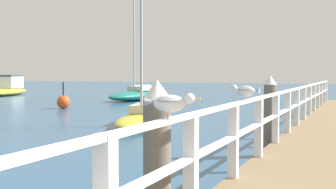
{
  "coord_description": "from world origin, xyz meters",
  "views": [
    {
      "loc": [
        0.08,
        -0.06,
        1.89
      ],
      "look_at": [
        -4.28,
        10.06,
        1.35
      ],
      "focal_mm": 47.68,
      "sensor_mm": 36.0,
      "label": 1
    }
  ],
  "objects_px": {
    "dock_piling_far": "(270,116)",
    "seagull_background": "(245,91)",
    "seagull_foreground": "(170,102)",
    "boat_5": "(9,89)",
    "boat_2": "(143,117)",
    "boat_0": "(137,94)",
    "channel_buoy": "(63,102)",
    "dock_piling_near": "(157,169)"
  },
  "relations": [
    {
      "from": "seagull_foreground",
      "to": "channel_buoy",
      "type": "distance_m",
      "value": 20.39
    },
    {
      "from": "dock_piling_near",
      "to": "boat_5",
      "type": "relative_size",
      "value": 0.28
    },
    {
      "from": "seagull_foreground",
      "to": "boat_0",
      "type": "relative_size",
      "value": 0.06
    },
    {
      "from": "seagull_background",
      "to": "boat_5",
      "type": "height_order",
      "value": "seagull_background"
    },
    {
      "from": "dock_piling_near",
      "to": "channel_buoy",
      "type": "height_order",
      "value": "dock_piling_near"
    },
    {
      "from": "boat_0",
      "to": "boat_5",
      "type": "distance_m",
      "value": 13.09
    },
    {
      "from": "seagull_foreground",
      "to": "boat_2",
      "type": "relative_size",
      "value": 0.07
    },
    {
      "from": "boat_2",
      "to": "boat_0",
      "type": "bearing_deg",
      "value": -76.97
    },
    {
      "from": "dock_piling_near",
      "to": "seagull_background",
      "type": "bearing_deg",
      "value": 80.16
    },
    {
      "from": "boat_5",
      "to": "boat_2",
      "type": "bearing_deg",
      "value": -55.68
    },
    {
      "from": "dock_piling_far",
      "to": "boat_5",
      "type": "height_order",
      "value": "dock_piling_far"
    },
    {
      "from": "seagull_foreground",
      "to": "boat_5",
      "type": "relative_size",
      "value": 0.07
    },
    {
      "from": "seagull_background",
      "to": "boat_0",
      "type": "distance_m",
      "value": 24.36
    },
    {
      "from": "dock_piling_far",
      "to": "boat_2",
      "type": "distance_m",
      "value": 6.71
    },
    {
      "from": "channel_buoy",
      "to": "dock_piling_near",
      "type": "bearing_deg",
      "value": -50.79
    },
    {
      "from": "dock_piling_near",
      "to": "channel_buoy",
      "type": "bearing_deg",
      "value": 129.21
    },
    {
      "from": "boat_0",
      "to": "seagull_background",
      "type": "bearing_deg",
      "value": 126.0
    },
    {
      "from": "seagull_background",
      "to": "channel_buoy",
      "type": "distance_m",
      "value": 18.35
    },
    {
      "from": "seagull_foreground",
      "to": "boat_5",
      "type": "xyz_separation_m",
      "value": [
        -25.46,
        25.41,
        -1.07
      ]
    },
    {
      "from": "seagull_foreground",
      "to": "channel_buoy",
      "type": "bearing_deg",
      "value": -151.08
    },
    {
      "from": "seagull_background",
      "to": "boat_2",
      "type": "xyz_separation_m",
      "value": [
        -5.63,
        8.09,
        -1.33
      ]
    },
    {
      "from": "boat_0",
      "to": "boat_2",
      "type": "distance_m",
      "value": 14.52
    },
    {
      "from": "boat_0",
      "to": "boat_2",
      "type": "height_order",
      "value": "boat_0"
    },
    {
      "from": "boat_0",
      "to": "boat_2",
      "type": "relative_size",
      "value": 1.27
    },
    {
      "from": "seagull_foreground",
      "to": "dock_piling_near",
      "type": "bearing_deg",
      "value": -156.1
    },
    {
      "from": "boat_2",
      "to": "seagull_foreground",
      "type": "bearing_deg",
      "value": 102.45
    },
    {
      "from": "seagull_background",
      "to": "boat_2",
      "type": "height_order",
      "value": "boat_2"
    },
    {
      "from": "seagull_foreground",
      "to": "boat_5",
      "type": "bearing_deg",
      "value": -145.05
    },
    {
      "from": "seagull_foreground",
      "to": "boat_0",
      "type": "distance_m",
      "value": 26.74
    },
    {
      "from": "channel_buoy",
      "to": "boat_5",
      "type": "bearing_deg",
      "value": 142.78
    },
    {
      "from": "seagull_background",
      "to": "boat_5",
      "type": "relative_size",
      "value": 0.07
    },
    {
      "from": "dock_piling_near",
      "to": "seagull_foreground",
      "type": "distance_m",
      "value": 1.0
    },
    {
      "from": "boat_0",
      "to": "boat_5",
      "type": "relative_size",
      "value": 1.23
    },
    {
      "from": "boat_2",
      "to": "channel_buoy",
      "type": "bearing_deg",
      "value": -50.02
    },
    {
      "from": "dock_piling_far",
      "to": "seagull_background",
      "type": "height_order",
      "value": "dock_piling_far"
    },
    {
      "from": "seagull_foreground",
      "to": "dock_piling_far",
      "type": "bearing_deg",
      "value": 173.22
    },
    {
      "from": "seagull_foreground",
      "to": "seagull_background",
      "type": "bearing_deg",
      "value": 170.24
    },
    {
      "from": "dock_piling_near",
      "to": "seagull_foreground",
      "type": "bearing_deg",
      "value": -55.99
    },
    {
      "from": "dock_piling_far",
      "to": "channel_buoy",
      "type": "relative_size",
      "value": 1.3
    },
    {
      "from": "dock_piling_near",
      "to": "boat_2",
      "type": "xyz_separation_m",
      "value": [
        -5.25,
        10.23,
        -0.61
      ]
    },
    {
      "from": "seagull_foreground",
      "to": "boat_5",
      "type": "height_order",
      "value": "seagull_foreground"
    },
    {
      "from": "dock_piling_near",
      "to": "dock_piling_far",
      "type": "distance_m",
      "value": 6.1
    }
  ]
}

